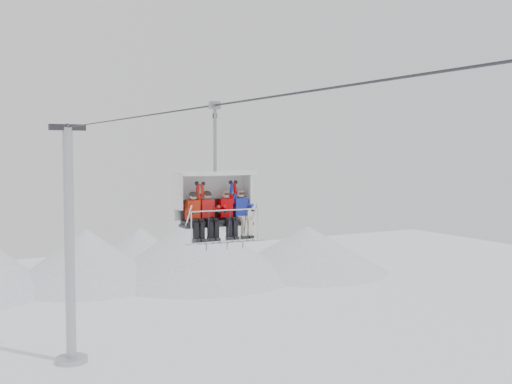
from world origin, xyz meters
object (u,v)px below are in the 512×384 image
lift_tower_right (70,261)px  skier_center_left (209,214)px  skier_far_left (194,215)px  skier_center_right (227,213)px  chairlift_carrier (213,197)px  skier_far_right (242,212)px

lift_tower_right → skier_center_left: bearing=-90.9°
skier_far_left → skier_center_left: size_ratio=1.00×
skier_far_left → skier_center_right: (1.03, 0.00, 0.01)m
chairlift_carrier → skier_far_left: (-0.74, -0.31, -0.47)m
skier_center_right → skier_far_right: size_ratio=1.00×
lift_tower_right → skier_center_right: size_ratio=7.99×
chairlift_carrier → skier_far_left: chairlift_carrier is taller
chairlift_carrier → skier_far_left: size_ratio=2.36×
lift_tower_right → skier_far_right: bearing=-87.7°
lift_tower_right → skier_far_left: size_ratio=7.99×
chairlift_carrier → skier_center_right: size_ratio=2.36×
skier_far_left → skier_center_left: (0.44, 0.00, 0.01)m
skier_center_left → skier_far_right: size_ratio=1.00×
skier_far_left → skier_center_right: bearing=0.1°
skier_center_left → skier_center_right: bearing=0.0°
skier_center_right → skier_far_right: bearing=0.0°
chairlift_carrier → skier_center_left: bearing=-134.2°
lift_tower_right → chairlift_carrier: size_ratio=3.38×
lift_tower_right → chairlift_carrier: lift_tower_right is taller
skier_far_left → skier_far_right: skier_far_right is taller
skier_center_left → skier_center_right: same height
lift_tower_right → skier_center_left: size_ratio=7.99×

